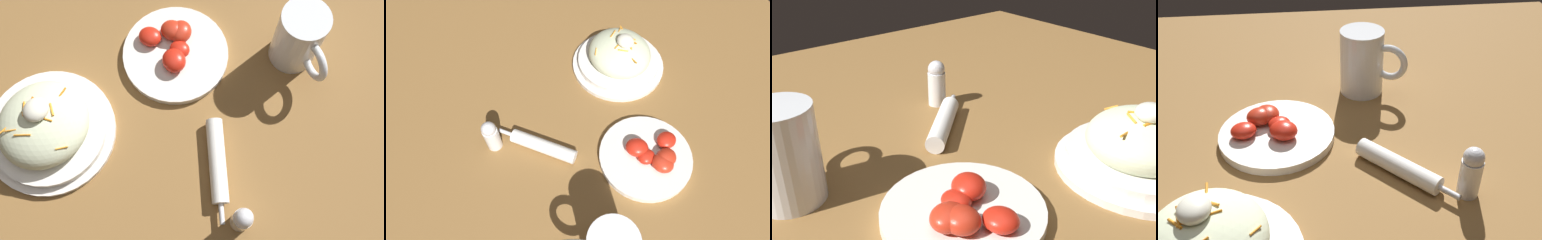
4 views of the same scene
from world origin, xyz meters
The scene contains 5 objects.
ground_plane centered at (0.00, 0.00, 0.00)m, with size 1.43×1.43×0.00m, color olive.
beer_mug centered at (-0.25, 0.10, 0.06)m, with size 0.09×0.13×0.13m.
napkin_roll centered at (0.01, 0.12, 0.02)m, with size 0.15×0.14×0.03m.
tomato_plate centered at (-0.11, -0.08, 0.01)m, with size 0.20×0.20×0.04m.
salt_shaker centered at (0.07, 0.21, 0.04)m, with size 0.03×0.03×0.09m.
Camera 4 is at (0.53, -0.02, 0.48)m, focal length 41.11 mm.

